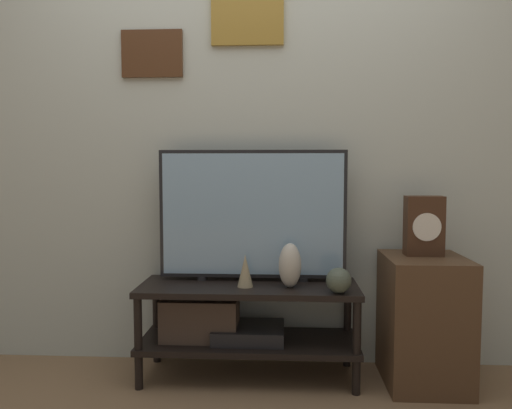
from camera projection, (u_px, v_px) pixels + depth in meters
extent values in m
plane|color=#846647|center=(245.00, 398.00, 2.33)|extent=(12.00, 12.00, 0.00)
cube|color=beige|center=(252.00, 117.00, 2.72)|extent=(6.40, 0.06, 2.70)
cube|color=#4C2D19|center=(152.00, 54.00, 2.68)|extent=(0.33, 0.02, 0.25)
cube|color=white|center=(152.00, 53.00, 2.68)|extent=(0.29, 0.01, 0.22)
cube|color=olive|center=(247.00, 12.00, 2.64)|extent=(0.39, 0.02, 0.35)
cube|color=#BCB299|center=(247.00, 11.00, 2.63)|extent=(0.35, 0.01, 0.31)
cube|color=black|center=(249.00, 288.00, 2.53)|extent=(1.11, 0.41, 0.03)
cube|color=black|center=(249.00, 342.00, 2.55)|extent=(1.11, 0.41, 0.03)
cylinder|color=black|center=(138.00, 341.00, 2.41)|extent=(0.04, 0.04, 0.48)
cylinder|color=black|center=(357.00, 345.00, 2.35)|extent=(0.04, 0.04, 0.48)
cylinder|color=black|center=(156.00, 319.00, 2.75)|extent=(0.04, 0.04, 0.48)
cylinder|color=black|center=(347.00, 322.00, 2.69)|extent=(0.04, 0.04, 0.48)
cube|color=black|center=(249.00, 332.00, 2.55)|extent=(0.36, 0.28, 0.07)
cube|color=#47382D|center=(200.00, 318.00, 2.56)|extent=(0.39, 0.22, 0.21)
cylinder|color=black|center=(202.00, 278.00, 2.64)|extent=(0.05, 0.05, 0.02)
cylinder|color=black|center=(304.00, 279.00, 2.61)|extent=(0.05, 0.05, 0.02)
cube|color=black|center=(253.00, 214.00, 2.60)|extent=(0.97, 0.04, 0.66)
cube|color=#8CB2D1|center=(252.00, 214.00, 2.58)|extent=(0.94, 0.01, 0.63)
cone|color=tan|center=(245.00, 271.00, 2.48)|extent=(0.08, 0.08, 0.16)
sphere|color=#4C5647|center=(339.00, 280.00, 2.36)|extent=(0.12, 0.12, 0.12)
ellipsoid|color=beige|center=(290.00, 265.00, 2.47)|extent=(0.11, 0.11, 0.22)
cube|color=#513823|center=(424.00, 320.00, 2.48)|extent=(0.39, 0.45, 0.64)
cube|color=#422819|center=(424.00, 226.00, 2.48)|extent=(0.18, 0.10, 0.30)
cylinder|color=white|center=(427.00, 227.00, 2.43)|extent=(0.14, 0.01, 0.14)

